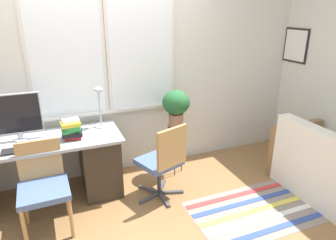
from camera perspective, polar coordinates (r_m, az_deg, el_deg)
The scene contains 15 objects.
ground_plane at distance 3.50m, azimuth -7.29°, elevation -14.70°, with size 14.00×14.00×0.00m, color olive.
wall_back_with_window at distance 3.65m, azimuth -11.32°, elevation 9.83°, with size 9.00×0.12×2.70m.
wall_right_with_picture at distance 4.35m, azimuth 27.76°, elevation 9.52°, with size 0.08×9.00×2.70m.
desk at distance 3.53m, azimuth -24.04°, elevation -8.84°, with size 1.85×0.66×0.72m.
monitor at distance 3.39m, azimuth -26.89°, elevation 0.72°, with size 0.48×0.14×0.50m.
keyboard at distance 3.21m, azimuth -26.23°, elevation -5.15°, with size 0.34×0.14×0.02m.
mouse at distance 3.19m, azimuth -21.86°, elevation -4.48°, with size 0.04×0.06×0.03m.
desk_lamp at distance 3.47m, azimuth -12.94°, elevation 3.24°, with size 0.16×0.16×0.47m.
book_stack at distance 3.26m, azimuth -17.83°, elevation -1.72°, with size 0.22×0.18×0.21m.
desk_chair_wooden at distance 3.07m, azimuth -22.68°, elevation -11.27°, with size 0.46×0.46×0.85m.
office_chair_swivel at distance 3.26m, azimuth -0.96°, elevation -7.77°, with size 0.54×0.54×0.88m.
couch_loveseat at distance 3.82m, azimuth 28.74°, elevation -8.79°, with size 0.76×1.30×0.84m.
plant_stand at distance 3.73m, azimuth 1.48°, elevation -2.68°, with size 0.20×0.20×0.65m.
potted_plant at distance 3.60m, azimuth 1.54°, elevation 2.91°, with size 0.33×0.33×0.45m.
floor_rug_striped at distance 3.47m, azimuth 17.47°, elevation -15.78°, with size 1.53×0.83×0.01m.
Camera 1 is at (-0.66, -2.79, 2.00)m, focal length 32.00 mm.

